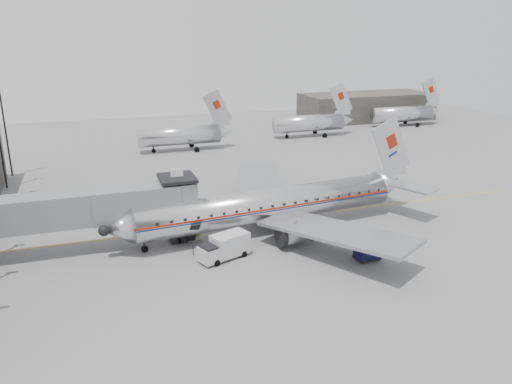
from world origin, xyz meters
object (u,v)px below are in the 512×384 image
(airliner, at_px, (275,204))
(service_van, at_px, (224,247))
(ramp_worker, at_px, (199,231))
(baggage_cart_navy, at_px, (367,250))

(airliner, xyz_separation_m, service_van, (-6.74, -5.09, -1.56))
(ramp_worker, bearing_deg, baggage_cart_navy, -67.99)
(airliner, xyz_separation_m, ramp_worker, (-8.01, -0.07, -1.89))
(ramp_worker, bearing_deg, service_van, -108.80)
(airliner, height_order, baggage_cart_navy, airliner)
(baggage_cart_navy, distance_m, ramp_worker, 16.27)
(airliner, distance_m, service_van, 8.59)
(service_van, distance_m, ramp_worker, 5.19)
(service_van, bearing_deg, airliner, 16.67)
(baggage_cart_navy, bearing_deg, ramp_worker, 140.08)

